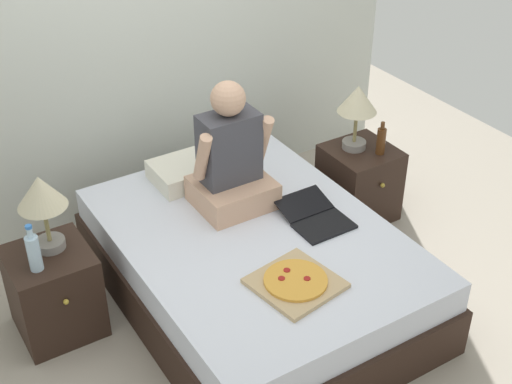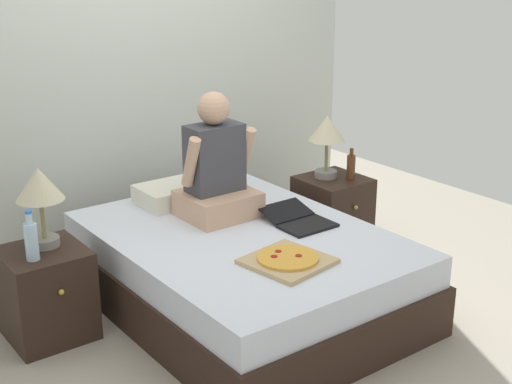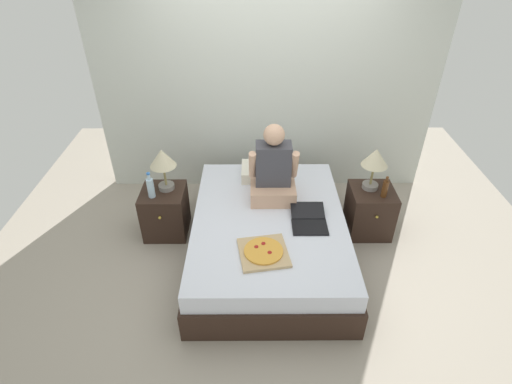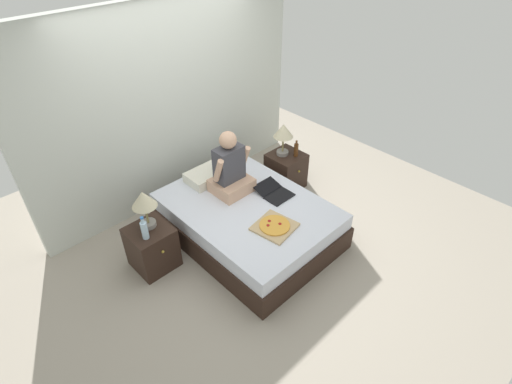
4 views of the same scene
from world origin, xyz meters
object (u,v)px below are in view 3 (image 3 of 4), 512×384
water_bottle (151,187)px  beer_bottle (385,188)px  nightstand_right (370,211)px  lamp_on_right_nightstand (375,160)px  laptop (309,221)px  nightstand_left (165,211)px  bed (269,237)px  person_seated (273,172)px  pizza_box (264,252)px  lamp_on_left_nightstand (163,161)px

water_bottle → beer_bottle: water_bottle is taller
nightstand_right → lamp_on_right_nightstand: bearing=120.9°
water_bottle → nightstand_right: bearing=2.3°
lamp_on_right_nightstand → laptop: size_ratio=1.08×
nightstand_left → beer_bottle: beer_bottle is taller
water_bottle → nightstand_right: (2.23, 0.09, -0.37)m
nightstand_right → beer_bottle: bearing=-55.0°
bed → nightstand_left: (-1.07, 0.38, 0.02)m
lamp_on_right_nightstand → laptop: lamp_on_right_nightstand is taller
person_seated → pizza_box: size_ratio=1.70×
nightstand_right → person_seated: bearing=-177.8°
bed → nightstand_left: nightstand_left is taller
beer_bottle → bed: bearing=-166.3°
bed → pizza_box: 0.56m
nightstand_right → beer_bottle: size_ratio=2.25×
bed → person_seated: size_ratio=2.55×
nightstand_left → person_seated: person_seated is taller
nightstand_right → bed: bearing=-160.5°
person_seated → laptop: size_ratio=1.88×
pizza_box → lamp_on_right_nightstand: bearing=39.7°
water_bottle → beer_bottle: 2.30m
lamp_on_left_nightstand → beer_bottle: lamp_on_left_nightstand is taller
beer_bottle → laptop: size_ratio=0.55×
water_bottle → person_seated: 1.21m
lamp_on_left_nightstand → lamp_on_right_nightstand: (2.08, 0.00, 0.00)m
bed → lamp_on_right_nightstand: (1.04, 0.43, 0.61)m
nightstand_left → pizza_box: (1.01, -0.87, 0.24)m
bed → laptop: size_ratio=4.78×
bed → lamp_on_right_nightstand: lamp_on_right_nightstand is taller
laptop → pizza_box: (-0.43, -0.40, -0.00)m
lamp_on_left_nightstand → laptop: size_ratio=1.08×
water_bottle → lamp_on_right_nightstand: bearing=3.6°
laptop → pizza_box: bearing=-136.9°
lamp_on_left_nightstand → bed: bearing=-22.6°
nightstand_right → person_seated: size_ratio=0.66×
lamp_on_left_nightstand → water_bottle: size_ratio=1.63×
nightstand_right → water_bottle: bearing=-177.7°
nightstand_left → laptop: bearing=-18.2°
lamp_on_right_nightstand → person_seated: size_ratio=0.58×
lamp_on_right_nightstand → nightstand_right: bearing=-59.1°
nightstand_left → person_seated: size_ratio=0.66×
lamp_on_left_nightstand → beer_bottle: size_ratio=1.96×
water_bottle → person_seated: person_seated is taller
nightstand_left → laptop: laptop is taller
nightstand_right → beer_bottle: (0.07, -0.10, 0.35)m
lamp_on_right_nightstand → person_seated: person_seated is taller
person_seated → laptop: (0.32, -0.43, -0.27)m
water_bottle → laptop: bearing=-14.1°
water_bottle → laptop: water_bottle is taller
lamp_on_right_nightstand → lamp_on_left_nightstand: bearing=180.0°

